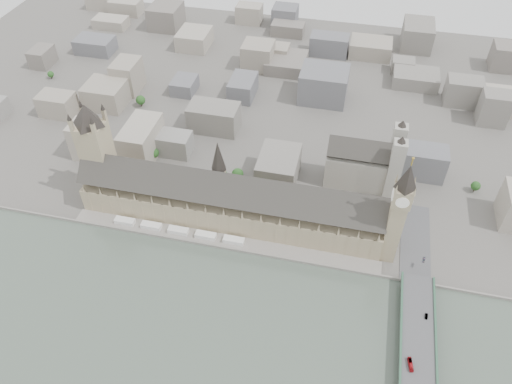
% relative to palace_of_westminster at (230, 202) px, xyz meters
% --- Properties ---
extents(ground, '(900.00, 900.00, 0.00)m').
position_rel_palace_of_westminster_xyz_m(ground, '(0.00, -19.70, -22.71)').
color(ground, '#595651').
rests_on(ground, ground).
extents(embankment_wall, '(600.00, 1.50, 3.00)m').
position_rel_palace_of_westminster_xyz_m(embankment_wall, '(0.00, -34.70, -21.21)').
color(embankment_wall, gray).
rests_on(embankment_wall, ground).
extents(river_terrace, '(270.00, 15.00, 2.00)m').
position_rel_palace_of_westminster_xyz_m(river_terrace, '(0.00, -27.20, -21.71)').
color(river_terrace, gray).
rests_on(river_terrace, ground).
extents(terrace_tents, '(118.00, 7.00, 4.00)m').
position_rel_palace_of_westminster_xyz_m(terrace_tents, '(-40.00, -26.70, -18.71)').
color(terrace_tents, white).
rests_on(terrace_tents, river_terrace).
extents(palace_of_westminster, '(265.00, 40.73, 55.44)m').
position_rel_palace_of_westminster_xyz_m(palace_of_westminster, '(0.00, 0.00, 0.00)').
color(palace_of_westminster, tan).
rests_on(palace_of_westminster, ground).
extents(elizabeth_tower, '(17.00, 17.00, 107.50)m').
position_rel_palace_of_westminster_xyz_m(elizabeth_tower, '(138.00, -11.70, 35.38)').
color(elizabeth_tower, tan).
rests_on(elizabeth_tower, ground).
extents(victoria_tower, '(30.00, 30.00, 100.00)m').
position_rel_palace_of_westminster_xyz_m(victoria_tower, '(-122.00, 6.30, 32.50)').
color(victoria_tower, tan).
rests_on(victoria_tower, ground).
extents(central_tower, '(13.00, 13.00, 48.00)m').
position_rel_palace_of_westminster_xyz_m(central_tower, '(-10.00, 6.30, 35.21)').
color(central_tower, gray).
rests_on(central_tower, ground).
extents(westminster_bridge, '(25.00, 325.00, 10.25)m').
position_rel_palace_of_westminster_xyz_m(westminster_bridge, '(162.00, -107.20, -17.58)').
color(westminster_bridge, '#474749').
rests_on(westminster_bridge, ground).
extents(westminster_abbey, '(68.00, 36.00, 64.00)m').
position_rel_palace_of_westminster_xyz_m(westminster_abbey, '(110.92, 75.30, 2.38)').
color(westminster_abbey, '#9C988C').
rests_on(westminster_abbey, ground).
extents(city_skyline_inland, '(720.00, 360.00, 38.00)m').
position_rel_palace_of_westminster_xyz_m(city_skyline_inland, '(0.00, 225.30, -3.71)').
color(city_skyline_inland, gray).
rests_on(city_skyline_inland, ground).
extents(park_trees, '(110.00, 30.00, 15.00)m').
position_rel_palace_of_westminster_xyz_m(park_trees, '(-10.00, 40.30, -15.21)').
color(park_trees, '#203F16').
rests_on(park_trees, ground).
extents(red_bus_north, '(4.22, 10.70, 2.91)m').
position_rel_palace_of_westminster_xyz_m(red_bus_north, '(156.45, -112.85, -11.00)').
color(red_bus_north, red).
rests_on(red_bus_north, westminster_bridge).
extents(car_silver, '(2.09, 5.05, 1.63)m').
position_rel_palace_of_westminster_xyz_m(car_silver, '(167.68, -71.50, -11.64)').
color(car_silver, gray).
rests_on(car_silver, westminster_bridge).
extents(car_approach, '(3.16, 5.58, 1.53)m').
position_rel_palace_of_westminster_xyz_m(car_approach, '(166.47, -17.81, -11.69)').
color(car_approach, gray).
rests_on(car_approach, westminster_bridge).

